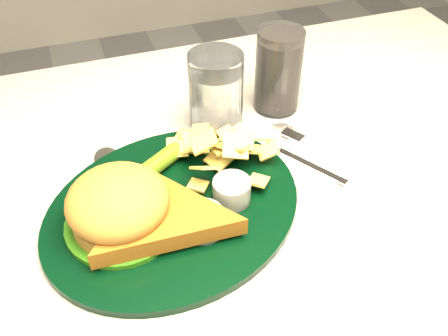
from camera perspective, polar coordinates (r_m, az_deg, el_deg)
The scene contains 6 objects.
table at distance 0.97m, azimuth 0.11°, elevation -18.24°, with size 1.20×0.80×0.75m, color #ABA59A, non-canonical shape.
dinner_plate at distance 0.62m, azimuth -5.96°, elevation -2.42°, with size 0.34×0.29×0.08m, color black, non-canonical shape.
water_glass at distance 0.74m, azimuth -0.92°, elevation 8.45°, with size 0.08×0.08×0.13m, color white.
cola_glass at distance 0.79m, azimuth 6.22°, elevation 10.98°, with size 0.07×0.07×0.13m, color black.
fork_napkin at distance 0.72m, azimuth 9.66°, elevation 0.65°, with size 0.11×0.15×0.01m, color white, non-canonical shape.
spoon at distance 0.67m, azimuth -10.97°, elevation -3.08°, with size 0.05×0.17×0.01m, color silver, non-canonical shape.
Camera 1 is at (-0.16, -0.46, 1.22)m, focal length 40.00 mm.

